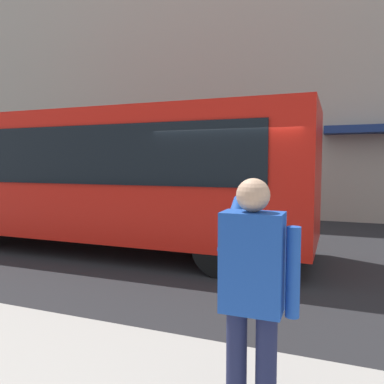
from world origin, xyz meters
name	(u,v)px	position (x,y,z in m)	size (l,w,h in m)	color
ground_plane	(238,264)	(0.00, 0.00, 0.00)	(60.00, 60.00, 0.00)	#232326
building_facade_far	(288,47)	(-0.02, -6.80, 5.99)	(28.00, 1.55, 12.00)	#A89E8E
red_bus	(106,175)	(3.09, -0.17, 1.68)	(9.05, 2.54, 3.08)	red
pedestrian_photographer	(253,286)	(-1.24, 4.62, 1.14)	(0.53, 0.52, 1.70)	#1E2347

